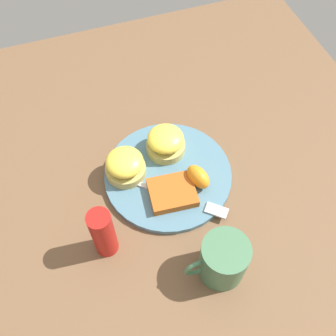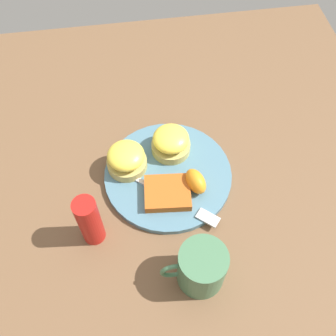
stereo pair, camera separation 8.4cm
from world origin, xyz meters
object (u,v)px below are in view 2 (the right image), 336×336
(fork, at_px, (177,201))
(sandwich_benedict_right, at_px, (126,159))
(sandwich_benedict_left, at_px, (171,142))
(orange_wedge, at_px, (196,181))
(condiment_bottle, at_px, (89,221))
(cup, at_px, (201,268))
(hashbrown_patty, at_px, (167,193))

(fork, bearing_deg, sandwich_benedict_right, -47.85)
(sandwich_benedict_left, distance_m, orange_wedge, 0.11)
(sandwich_benedict_right, bearing_deg, orange_wedge, 151.79)
(fork, relative_size, condiment_bottle, 1.38)
(sandwich_benedict_left, height_order, cup, cup)
(hashbrown_patty, bearing_deg, orange_wedge, -169.17)
(sandwich_benedict_left, distance_m, hashbrown_patty, 0.12)
(fork, distance_m, condiment_bottle, 0.19)
(fork, bearing_deg, cup, 96.30)
(sandwich_benedict_left, bearing_deg, fork, 86.75)
(sandwich_benedict_left, bearing_deg, condiment_bottle, 44.19)
(sandwich_benedict_left, distance_m, sandwich_benedict_right, 0.11)
(orange_wedge, bearing_deg, cup, 81.90)
(sandwich_benedict_left, relative_size, cup, 0.73)
(sandwich_benedict_left, xyz_separation_m, cup, (-0.01, 0.29, 0.01))
(condiment_bottle, bearing_deg, fork, -166.00)
(hashbrown_patty, relative_size, cup, 0.79)
(sandwich_benedict_right, relative_size, condiment_bottle, 0.66)
(orange_wedge, bearing_deg, fork, 33.92)
(sandwich_benedict_left, bearing_deg, orange_wedge, 109.34)
(orange_wedge, relative_size, fork, 0.33)
(fork, bearing_deg, sandwich_benedict_left, -93.25)
(hashbrown_patty, relative_size, condiment_bottle, 0.73)
(sandwich_benedict_left, relative_size, condiment_bottle, 0.66)
(sandwich_benedict_left, xyz_separation_m, hashbrown_patty, (0.02, 0.12, -0.02))
(condiment_bottle, bearing_deg, hashbrown_patty, -158.67)
(sandwich_benedict_right, xyz_separation_m, hashbrown_patty, (-0.08, 0.09, -0.02))
(sandwich_benedict_right, relative_size, orange_wedge, 1.45)
(sandwich_benedict_left, xyz_separation_m, orange_wedge, (-0.04, 0.10, -0.01))
(hashbrown_patty, distance_m, condiment_bottle, 0.17)
(sandwich_benedict_right, xyz_separation_m, orange_wedge, (-0.14, 0.07, -0.01))
(cup, bearing_deg, sandwich_benedict_right, -66.96)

